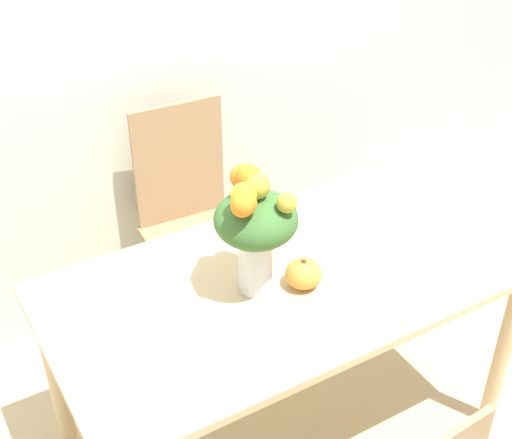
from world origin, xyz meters
TOP-DOWN VIEW (x-y plane):
  - ground_plane at (0.00, 0.00)m, footprint 12.00×12.00m
  - wall_back at (0.00, 1.05)m, footprint 8.00×0.06m
  - dining_table at (0.00, 0.00)m, footprint 1.59×0.83m
  - flower_vase at (-0.12, 0.00)m, footprint 0.26×0.26m
  - pumpkin at (0.02, -0.06)m, footprint 0.12×0.12m
  - dining_chair_near_window at (0.02, 0.78)m, footprint 0.44×0.44m

SIDE VIEW (x-z plane):
  - ground_plane at x=0.00m, z-range 0.00..0.00m
  - dining_chair_near_window at x=0.02m, z-range 0.01..1.03m
  - dining_table at x=0.00m, z-range 0.29..1.06m
  - pumpkin at x=0.02m, z-range 0.76..0.87m
  - flower_vase at x=-0.12m, z-range 0.80..1.24m
  - wall_back at x=0.00m, z-range 0.00..2.70m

